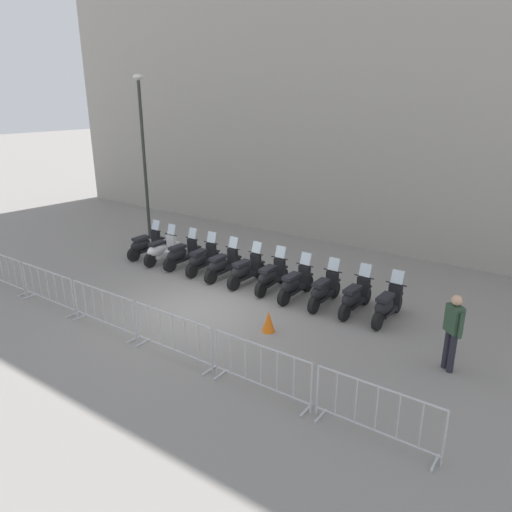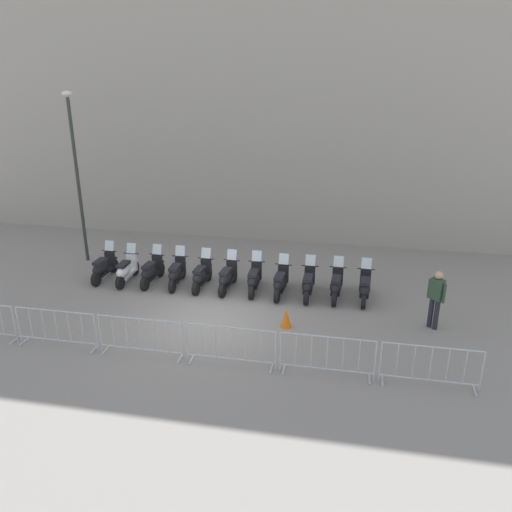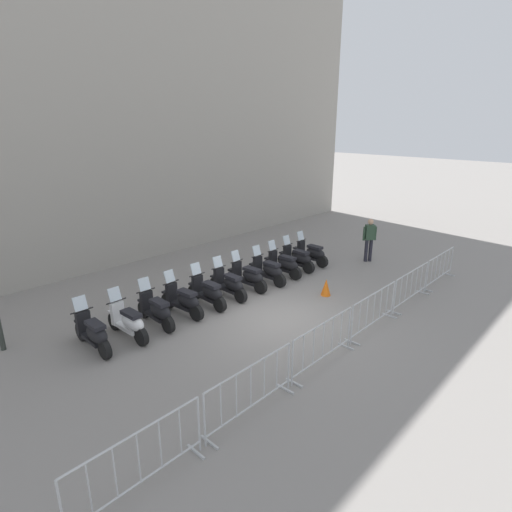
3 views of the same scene
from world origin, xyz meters
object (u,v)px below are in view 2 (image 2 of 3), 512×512
(motorcycle_9, at_px, (336,285))
(street_lamp, at_px, (76,163))
(barrier_segment_1, at_px, (57,328))
(officer_near_row_end, at_px, (436,296))
(motorcycle_3, at_px, (177,273))
(traffic_cone, at_px, (286,318))
(motorcycle_7, at_px, (280,282))
(motorcycle_4, at_px, (201,276))
(motorcycle_2, at_px, (151,271))
(motorcycle_5, at_px, (227,278))
(motorcycle_10, at_px, (365,288))
(motorcycle_8, at_px, (308,284))
(barrier_segment_5, at_px, (430,367))
(barrier_segment_3, at_px, (231,346))
(barrier_segment_2, at_px, (141,337))
(barrier_segment_4, at_px, (327,356))
(motorcycle_6, at_px, (254,279))
(motorcycle_1, at_px, (126,270))
(motorcycle_0, at_px, (103,267))

(motorcycle_9, xyz_separation_m, street_lamp, (-9.64, 0.43, 3.25))
(barrier_segment_1, xyz_separation_m, officer_near_row_end, (9.39, 4.19, 0.45))
(motorcycle_3, distance_m, traffic_cone, 4.56)
(motorcycle_7, bearing_deg, street_lamp, 174.50)
(motorcycle_4, distance_m, motorcycle_7, 2.66)
(motorcycle_2, height_order, motorcycle_5, same)
(motorcycle_2, relative_size, motorcycle_5, 1.00)
(motorcycle_5, bearing_deg, motorcycle_10, 8.00)
(motorcycle_8, bearing_deg, barrier_segment_5, -46.08)
(motorcycle_8, distance_m, barrier_segment_3, 4.57)
(barrier_segment_2, xyz_separation_m, street_lamp, (-5.52, 5.37, 3.18))
(motorcycle_2, height_order, motorcycle_3, same)
(street_lamp, xyz_separation_m, officer_near_row_end, (12.58, -1.48, -2.73))
(motorcycle_8, bearing_deg, motorcycle_2, -173.16)
(motorcycle_3, distance_m, motorcycle_8, 4.43)
(barrier_segment_3, xyz_separation_m, street_lamp, (-7.85, 5.07, 3.18))
(motorcycle_5, relative_size, barrier_segment_5, 0.77)
(officer_near_row_end, bearing_deg, motorcycle_10, 150.28)
(barrier_segment_3, relative_size, officer_near_row_end, 1.30)
(motorcycle_3, height_order, motorcycle_10, same)
(traffic_cone, bearing_deg, motorcycle_4, 153.39)
(motorcycle_2, relative_size, barrier_segment_4, 0.77)
(motorcycle_5, bearing_deg, officer_near_row_end, -4.94)
(motorcycle_9, bearing_deg, motorcycle_10, 7.92)
(barrier_segment_3, xyz_separation_m, traffic_cone, (0.78, 2.33, -0.25))
(motorcycle_4, relative_size, motorcycle_10, 1.00)
(barrier_segment_1, height_order, officer_near_row_end, officer_near_row_end)
(motorcycle_2, height_order, officer_near_row_end, officer_near_row_end)
(barrier_segment_1, bearing_deg, barrier_segment_5, 7.28)
(motorcycle_5, bearing_deg, motorcycle_2, -173.24)
(motorcycle_2, bearing_deg, barrier_segment_5, -19.76)
(motorcycle_4, height_order, street_lamp, street_lamp)
(motorcycle_3, bearing_deg, motorcycle_2, -172.27)
(barrier_segment_4, bearing_deg, motorcycle_4, 142.90)
(motorcycle_4, distance_m, motorcycle_6, 1.78)
(motorcycle_1, height_order, street_lamp, street_lamp)
(barrier_segment_2, relative_size, barrier_segment_4, 1.00)
(barrier_segment_1, distance_m, officer_near_row_end, 10.29)
(motorcycle_5, relative_size, barrier_segment_2, 0.77)
(motorcycle_1, xyz_separation_m, motorcycle_5, (3.51, 0.49, 0.00))
(motorcycle_10, height_order, barrier_segment_4, motorcycle_10)
(motorcycle_1, relative_size, motorcycle_8, 1.00)
(motorcycle_10, xyz_separation_m, street_lamp, (-10.52, 0.31, 3.25))
(motorcycle_3, height_order, motorcycle_7, same)
(barrier_segment_4, bearing_deg, motorcycle_8, 108.57)
(traffic_cone, bearing_deg, barrier_segment_5, -24.10)
(motorcycle_8, height_order, barrier_segment_5, motorcycle_8)
(traffic_cone, bearing_deg, barrier_segment_4, -52.68)
(motorcycle_0, height_order, motorcycle_5, same)
(motorcycle_1, distance_m, motorcycle_5, 3.54)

